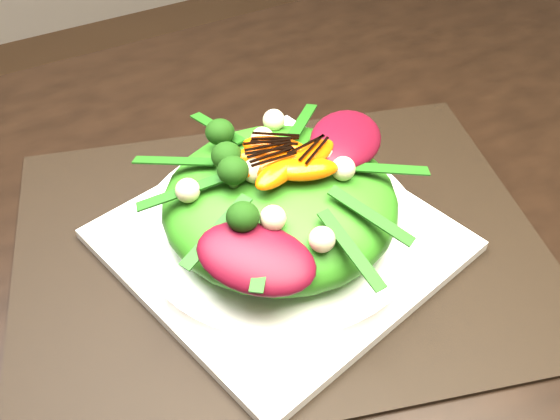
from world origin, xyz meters
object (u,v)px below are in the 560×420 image
placemat (280,245)px  orange_segment (268,158)px  salad_bowl (280,229)px  dining_table (214,295)px  lettuce_mound (280,203)px  plate_base (280,240)px

placemat → orange_segment: size_ratio=8.64×
salad_bowl → orange_segment: bearing=109.8°
salad_bowl → orange_segment: size_ratio=4.54×
dining_table → salad_bowl: 0.09m
placemat → orange_segment: bearing=109.8°
placemat → salad_bowl: (0.00, 0.00, 0.02)m
lettuce_mound → orange_segment: orange_segment is taller
placemat → orange_segment: orange_segment is taller
salad_bowl → dining_table: bearing=-173.3°
lettuce_mound → plate_base: bearing=0.0°
placemat → plate_base: bearing=0.0°
plate_base → salad_bowl: bearing=0.0°
dining_table → plate_base: 0.08m
plate_base → salad_bowl: (0.00, 0.00, 0.01)m
plate_base → salad_bowl: 0.01m
salad_bowl → orange_segment: (-0.00, 0.01, 0.08)m
salad_bowl → orange_segment: 0.08m
orange_segment → placemat: bearing=-70.2°
lettuce_mound → orange_segment: (-0.00, 0.01, 0.04)m
dining_table → placemat: (0.08, 0.01, 0.02)m
plate_base → salad_bowl: size_ratio=1.06×
dining_table → plate_base: bearing=6.7°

